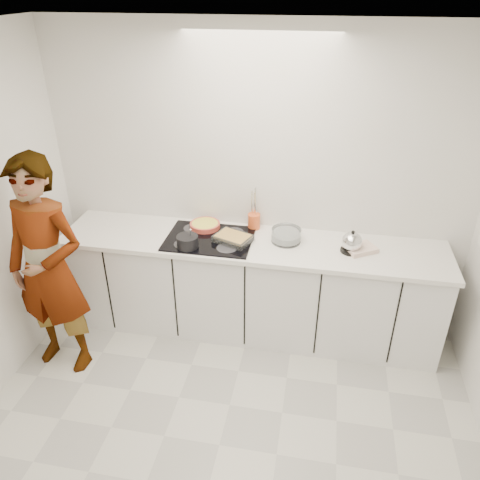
% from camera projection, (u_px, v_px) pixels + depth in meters
% --- Properties ---
extents(floor, '(3.60, 3.20, 0.00)m').
position_uv_depth(floor, '(219.00, 445.00, 3.24)').
color(floor, beige).
rests_on(floor, ground).
extents(ceiling, '(3.60, 3.20, 0.00)m').
position_uv_depth(ceiling, '(206.00, 41.00, 1.97)').
color(ceiling, white).
rests_on(ceiling, wall_back).
extents(wall_back, '(3.60, 0.00, 2.60)m').
position_uv_depth(wall_back, '(258.00, 184.00, 3.98)').
color(wall_back, white).
rests_on(wall_back, ground).
extents(base_cabinets, '(3.20, 0.58, 0.87)m').
position_uv_depth(base_cabinets, '(250.00, 289.00, 4.13)').
color(base_cabinets, silver).
rests_on(base_cabinets, floor).
extents(countertop, '(3.24, 0.64, 0.04)m').
position_uv_depth(countertop, '(251.00, 244.00, 3.90)').
color(countertop, white).
rests_on(countertop, base_cabinets).
extents(hob, '(0.72, 0.54, 0.01)m').
position_uv_depth(hob, '(210.00, 239.00, 3.93)').
color(hob, black).
rests_on(hob, countertop).
extents(tart_dish, '(0.26, 0.26, 0.04)m').
position_uv_depth(tart_dish, '(205.00, 225.00, 4.08)').
color(tart_dish, '#CE4938').
rests_on(tart_dish, hob).
extents(saucepan, '(0.21, 0.21, 0.17)m').
position_uv_depth(saucepan, '(188.00, 241.00, 3.77)').
color(saucepan, black).
rests_on(saucepan, hob).
extents(baking_dish, '(0.35, 0.30, 0.06)m').
position_uv_depth(baking_dish, '(233.00, 238.00, 3.86)').
color(baking_dish, silver).
rests_on(baking_dish, hob).
extents(mixing_bowl, '(0.28, 0.28, 0.11)m').
position_uv_depth(mixing_bowl, '(286.00, 236.00, 3.88)').
color(mixing_bowl, silver).
rests_on(mixing_bowl, countertop).
extents(tea_towel, '(0.29, 0.27, 0.04)m').
position_uv_depth(tea_towel, '(360.00, 249.00, 3.76)').
color(tea_towel, white).
rests_on(tea_towel, countertop).
extents(kettle, '(0.17, 0.17, 0.19)m').
position_uv_depth(kettle, '(352.00, 243.00, 3.72)').
color(kettle, black).
rests_on(kettle, countertop).
extents(utensil_crock, '(0.13, 0.13, 0.14)m').
position_uv_depth(utensil_crock, '(254.00, 221.00, 4.08)').
color(utensil_crock, '#DF5826').
rests_on(utensil_crock, countertop).
extents(cook, '(0.70, 0.50, 1.81)m').
position_uv_depth(cook, '(48.00, 269.00, 3.54)').
color(cook, silver).
rests_on(cook, floor).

